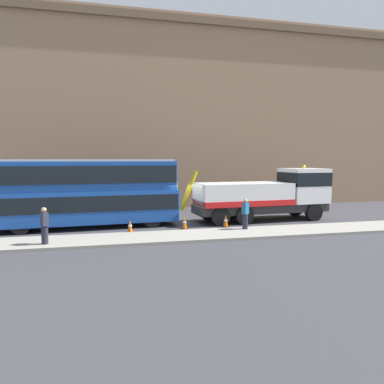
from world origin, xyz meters
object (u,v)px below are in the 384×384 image
(pedestrian_bystander, at_px, (245,214))
(traffic_cone_near_truck, at_px, (226,221))
(pedestrian_onlooker, at_px, (44,226))
(recovery_tow_truck, at_px, (268,194))
(double_decker_bus, at_px, (83,190))
(traffic_cone_near_bus, at_px, (130,227))
(traffic_cone_midway, at_px, (185,223))

(pedestrian_bystander, height_order, traffic_cone_near_truck, pedestrian_bystander)
(pedestrian_onlooker, relative_size, pedestrian_bystander, 1.00)
(recovery_tow_truck, distance_m, double_decker_bus, 11.77)
(traffic_cone_near_bus, bearing_deg, pedestrian_bystander, -10.00)
(pedestrian_bystander, distance_m, traffic_cone_near_truck, 1.81)
(recovery_tow_truck, xyz_separation_m, double_decker_bus, (-11.76, -0.03, 0.47))
(recovery_tow_truck, height_order, traffic_cone_near_truck, recovery_tow_truck)
(pedestrian_bystander, bearing_deg, traffic_cone_near_truck, -18.28)
(pedestrian_onlooker, height_order, traffic_cone_midway, pedestrian_onlooker)
(recovery_tow_truck, height_order, pedestrian_onlooker, recovery_tow_truck)
(pedestrian_bystander, xyz_separation_m, traffic_cone_near_truck, (-0.63, 1.57, -0.64))
(recovery_tow_truck, relative_size, double_decker_bus, 0.92)
(recovery_tow_truck, xyz_separation_m, pedestrian_bystander, (-2.88, -3.29, -0.77))
(traffic_cone_near_bus, xyz_separation_m, traffic_cone_near_truck, (5.70, 0.46, 0.00))
(traffic_cone_midway, bearing_deg, pedestrian_onlooker, -158.37)
(recovery_tow_truck, xyz_separation_m, traffic_cone_near_truck, (-3.50, -1.72, -1.42))
(traffic_cone_midway, bearing_deg, double_decker_bus, 162.95)
(pedestrian_bystander, height_order, traffic_cone_midway, pedestrian_bystander)
(pedestrian_onlooker, height_order, traffic_cone_near_bus, pedestrian_onlooker)
(recovery_tow_truck, relative_size, traffic_cone_near_bus, 14.18)
(recovery_tow_truck, height_order, double_decker_bus, double_decker_bus)
(pedestrian_onlooker, bearing_deg, recovery_tow_truck, -11.82)
(recovery_tow_truck, bearing_deg, traffic_cone_midway, -167.08)
(pedestrian_onlooker, bearing_deg, double_decker_bus, 40.73)
(traffic_cone_near_bus, height_order, traffic_cone_midway, same)
(recovery_tow_truck, relative_size, traffic_cone_midway, 14.18)
(traffic_cone_near_truck, bearing_deg, traffic_cone_midway, -178.63)
(pedestrian_bystander, relative_size, traffic_cone_near_bus, 2.38)
(traffic_cone_midway, bearing_deg, recovery_tow_truck, 16.44)
(double_decker_bus, distance_m, pedestrian_onlooker, 5.02)
(recovery_tow_truck, distance_m, pedestrian_onlooker, 14.08)
(double_decker_bus, bearing_deg, traffic_cone_near_truck, -15.11)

